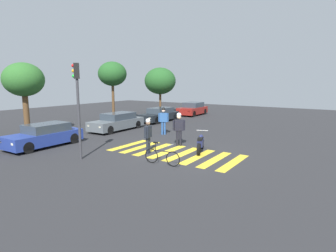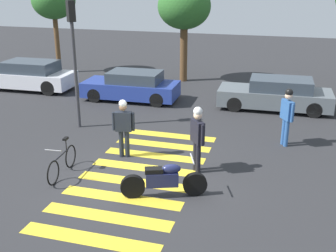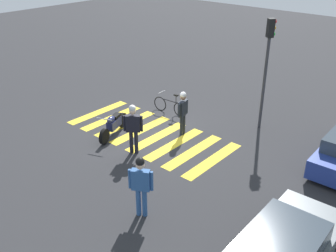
{
  "view_description": "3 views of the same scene",
  "coord_description": "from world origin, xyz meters",
  "px_view_note": "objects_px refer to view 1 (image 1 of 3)",
  "views": [
    {
      "loc": [
        -11.6,
        -7.35,
        3.61
      ],
      "look_at": [
        0.84,
        0.98,
        1.21
      ],
      "focal_mm": 29.3,
      "sensor_mm": 36.0,
      "label": 1
    },
    {
      "loc": [
        3.65,
        -9.89,
        5.23
      ],
      "look_at": [
        0.3,
        1.78,
        0.85
      ],
      "focal_mm": 44.77,
      "sensor_mm": 36.0,
      "label": 2
    },
    {
      "loc": [
        9.95,
        9.65,
        7.2
      ],
      "look_at": [
        0.52,
        1.48,
        1.01
      ],
      "focal_mm": 41.27,
      "sensor_mm": 36.0,
      "label": 3
    }
  ],
  "objects_px": {
    "pedestrian_bystander": "(163,119)",
    "traffic_light_pole": "(77,96)",
    "car_maroon_wagon": "(193,109)",
    "car_black_suv": "(159,115)",
    "car_blue_hatchback": "(45,136)",
    "officer_on_foot": "(148,133)",
    "officer_by_motorcycle": "(179,126)",
    "police_motorcycle": "(201,143)",
    "car_grey_coupe": "(117,122)",
    "leaning_bicycle": "(162,156)"
  },
  "relations": [
    {
      "from": "car_blue_hatchback",
      "to": "traffic_light_pole",
      "type": "xyz_separation_m",
      "value": [
        -0.61,
        -3.84,
        2.36
      ]
    },
    {
      "from": "leaning_bicycle",
      "to": "car_blue_hatchback",
      "type": "bearing_deg",
      "value": 96.1
    },
    {
      "from": "officer_by_motorcycle",
      "to": "car_blue_hatchback",
      "type": "distance_m",
      "value": 7.63
    },
    {
      "from": "traffic_light_pole",
      "to": "car_maroon_wagon",
      "type": "bearing_deg",
      "value": 12.45
    },
    {
      "from": "leaning_bicycle",
      "to": "car_blue_hatchback",
      "type": "xyz_separation_m",
      "value": [
        -0.81,
        7.55,
        0.25
      ]
    },
    {
      "from": "officer_on_foot",
      "to": "pedestrian_bystander",
      "type": "distance_m",
      "value": 5.2
    },
    {
      "from": "officer_on_foot",
      "to": "car_maroon_wagon",
      "type": "bearing_deg",
      "value": 21.09
    },
    {
      "from": "officer_by_motorcycle",
      "to": "traffic_light_pole",
      "type": "height_order",
      "value": "traffic_light_pole"
    },
    {
      "from": "officer_by_motorcycle",
      "to": "car_maroon_wagon",
      "type": "distance_m",
      "value": 15.01
    },
    {
      "from": "car_black_suv",
      "to": "car_blue_hatchback",
      "type": "bearing_deg",
      "value": -178.09
    },
    {
      "from": "police_motorcycle",
      "to": "car_grey_coupe",
      "type": "height_order",
      "value": "car_grey_coupe"
    },
    {
      "from": "leaning_bicycle",
      "to": "car_maroon_wagon",
      "type": "xyz_separation_m",
      "value": [
        17.02,
        7.78,
        0.3
      ]
    },
    {
      "from": "leaning_bicycle",
      "to": "car_maroon_wagon",
      "type": "distance_m",
      "value": 18.72
    },
    {
      "from": "pedestrian_bystander",
      "to": "traffic_light_pole",
      "type": "bearing_deg",
      "value": -178.03
    },
    {
      "from": "officer_by_motorcycle",
      "to": "pedestrian_bystander",
      "type": "bearing_deg",
      "value": 49.02
    },
    {
      "from": "officer_on_foot",
      "to": "pedestrian_bystander",
      "type": "relative_size",
      "value": 0.95
    },
    {
      "from": "car_maroon_wagon",
      "to": "officer_by_motorcycle",
      "type": "bearing_deg",
      "value": -154.29
    },
    {
      "from": "officer_on_foot",
      "to": "pedestrian_bystander",
      "type": "height_order",
      "value": "pedestrian_bystander"
    },
    {
      "from": "police_motorcycle",
      "to": "pedestrian_bystander",
      "type": "height_order",
      "value": "pedestrian_bystander"
    },
    {
      "from": "officer_on_foot",
      "to": "officer_by_motorcycle",
      "type": "distance_m",
      "value": 2.37
    },
    {
      "from": "car_black_suv",
      "to": "car_grey_coupe",
      "type": "bearing_deg",
      "value": -179.72
    },
    {
      "from": "car_black_suv",
      "to": "police_motorcycle",
      "type": "bearing_deg",
      "value": -133.61
    },
    {
      "from": "police_motorcycle",
      "to": "car_maroon_wagon",
      "type": "distance_m",
      "value": 16.2
    },
    {
      "from": "car_black_suv",
      "to": "officer_by_motorcycle",
      "type": "bearing_deg",
      "value": -138.06
    },
    {
      "from": "officer_on_foot",
      "to": "car_maroon_wagon",
      "type": "xyz_separation_m",
      "value": [
        15.85,
        6.12,
        -0.38
      ]
    },
    {
      "from": "car_blue_hatchback",
      "to": "car_maroon_wagon",
      "type": "xyz_separation_m",
      "value": [
        17.83,
        0.23,
        0.05
      ]
    },
    {
      "from": "officer_by_motorcycle",
      "to": "car_black_suv",
      "type": "height_order",
      "value": "officer_by_motorcycle"
    },
    {
      "from": "officer_on_foot",
      "to": "officer_by_motorcycle",
      "type": "height_order",
      "value": "officer_by_motorcycle"
    },
    {
      "from": "officer_by_motorcycle",
      "to": "car_grey_coupe",
      "type": "height_order",
      "value": "officer_by_motorcycle"
    },
    {
      "from": "officer_by_motorcycle",
      "to": "car_maroon_wagon",
      "type": "bearing_deg",
      "value": 25.71
    },
    {
      "from": "car_blue_hatchback",
      "to": "officer_by_motorcycle",
      "type": "bearing_deg",
      "value": -55.53
    },
    {
      "from": "car_maroon_wagon",
      "to": "traffic_light_pole",
      "type": "height_order",
      "value": "traffic_light_pole"
    },
    {
      "from": "pedestrian_bystander",
      "to": "car_black_suv",
      "type": "distance_m",
      "value": 6.48
    },
    {
      "from": "leaning_bicycle",
      "to": "car_black_suv",
      "type": "height_order",
      "value": "car_black_suv"
    },
    {
      "from": "car_maroon_wagon",
      "to": "car_black_suv",
      "type": "bearing_deg",
      "value": 178.49
    },
    {
      "from": "pedestrian_bystander",
      "to": "car_blue_hatchback",
      "type": "height_order",
      "value": "pedestrian_bystander"
    },
    {
      "from": "police_motorcycle",
      "to": "officer_on_foot",
      "type": "bearing_deg",
      "value": 132.48
    },
    {
      "from": "officer_on_foot",
      "to": "traffic_light_pole",
      "type": "bearing_deg",
      "value": 141.7
    },
    {
      "from": "pedestrian_bystander",
      "to": "car_black_suv",
      "type": "xyz_separation_m",
      "value": [
        5.09,
        3.98,
        -0.5
      ]
    },
    {
      "from": "officer_by_motorcycle",
      "to": "car_blue_hatchback",
      "type": "relative_size",
      "value": 0.45
    },
    {
      "from": "car_blue_hatchback",
      "to": "car_maroon_wagon",
      "type": "height_order",
      "value": "car_maroon_wagon"
    },
    {
      "from": "police_motorcycle",
      "to": "car_grey_coupe",
      "type": "distance_m",
      "value": 8.6
    },
    {
      "from": "pedestrian_bystander",
      "to": "traffic_light_pole",
      "type": "height_order",
      "value": "traffic_light_pole"
    },
    {
      "from": "police_motorcycle",
      "to": "leaning_bicycle",
      "type": "distance_m",
      "value": 3.04
    },
    {
      "from": "pedestrian_bystander",
      "to": "leaning_bicycle",
      "type": "bearing_deg",
      "value": -145.88
    },
    {
      "from": "car_grey_coupe",
      "to": "traffic_light_pole",
      "type": "bearing_deg",
      "value": -148.22
    },
    {
      "from": "car_black_suv",
      "to": "pedestrian_bystander",
      "type": "bearing_deg",
      "value": -141.95
    },
    {
      "from": "pedestrian_bystander",
      "to": "car_black_suv",
      "type": "bearing_deg",
      "value": 38.05
    },
    {
      "from": "officer_on_foot",
      "to": "traffic_light_pole",
      "type": "xyz_separation_m",
      "value": [
        -2.59,
        2.04,
        1.93
      ]
    },
    {
      "from": "car_black_suv",
      "to": "traffic_light_pole",
      "type": "bearing_deg",
      "value": -161.08
    }
  ]
}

